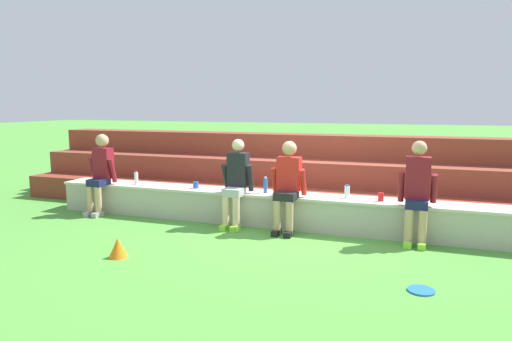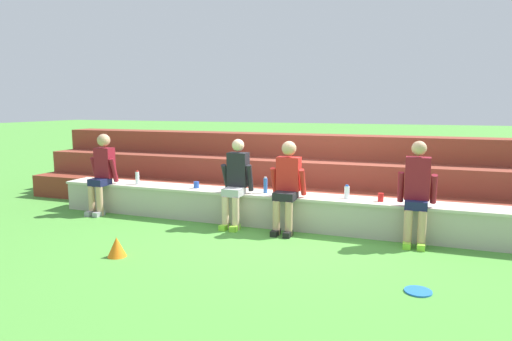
# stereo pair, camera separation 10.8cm
# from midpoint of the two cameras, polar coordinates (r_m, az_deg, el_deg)

# --- Properties ---
(ground_plane) EXTENTS (80.00, 80.00, 0.00)m
(ground_plane) POSITION_cam_midpoint_polar(r_m,az_deg,el_deg) (6.83, 4.07, -7.69)
(ground_plane) COLOR #4C9338
(stone_seating_wall) EXTENTS (8.45, 0.55, 0.51)m
(stone_seating_wall) POSITION_cam_midpoint_polar(r_m,az_deg,el_deg) (7.00, 4.66, -5.00)
(stone_seating_wall) COLOR #B7AF9E
(stone_seating_wall) RESTS_ON ground
(brick_bleachers) EXTENTS (11.48, 1.78, 1.32)m
(brick_bleachers) POSITION_cam_midpoint_polar(r_m,az_deg,el_deg) (8.38, 7.30, -1.15)
(brick_bleachers) COLOR maroon
(brick_bleachers) RESTS_ON ground
(person_far_left) EXTENTS (0.49, 0.54, 1.38)m
(person_far_left) POSITION_cam_midpoint_polar(r_m,az_deg,el_deg) (8.24, -19.47, -0.11)
(person_far_left) COLOR tan
(person_far_left) RESTS_ON ground
(person_left_of_center) EXTENTS (0.49, 0.56, 1.36)m
(person_left_of_center) POSITION_cam_midpoint_polar(r_m,az_deg,el_deg) (6.96, -3.01, -1.36)
(person_left_of_center) COLOR beige
(person_left_of_center) RESTS_ON ground
(person_center) EXTENTS (0.52, 0.56, 1.35)m
(person_center) POSITION_cam_midpoint_polar(r_m,az_deg,el_deg) (6.66, 3.54, -1.70)
(person_center) COLOR tan
(person_center) RESTS_ON ground
(person_right_of_center) EXTENTS (0.50, 0.45, 1.41)m
(person_right_of_center) POSITION_cam_midpoint_polar(r_m,az_deg,el_deg) (6.41, 19.32, -2.37)
(person_right_of_center) COLOR tan
(person_right_of_center) RESTS_ON ground
(water_bottle_mid_right) EXTENTS (0.06, 0.06, 0.25)m
(water_bottle_mid_right) POSITION_cam_midpoint_polar(r_m,az_deg,el_deg) (7.06, 0.78, -1.88)
(water_bottle_mid_right) COLOR blue
(water_bottle_mid_right) RESTS_ON stone_seating_wall
(water_bottle_near_right) EXTENTS (0.07, 0.07, 0.24)m
(water_bottle_near_right) POSITION_cam_midpoint_polar(r_m,az_deg,el_deg) (8.08, -15.32, -0.93)
(water_bottle_near_right) COLOR silver
(water_bottle_near_right) RESTS_ON stone_seating_wall
(water_bottle_mid_left) EXTENTS (0.08, 0.08, 0.20)m
(water_bottle_mid_left) POSITION_cam_midpoint_polar(r_m,az_deg,el_deg) (6.79, 11.03, -2.67)
(water_bottle_mid_left) COLOR silver
(water_bottle_mid_left) RESTS_ON stone_seating_wall
(plastic_cup_left_end) EXTENTS (0.08, 0.08, 0.12)m
(plastic_cup_left_end) POSITION_cam_midpoint_polar(r_m,az_deg,el_deg) (6.70, 15.11, -3.25)
(plastic_cup_left_end) COLOR red
(plastic_cup_left_end) RESTS_ON stone_seating_wall
(plastic_cup_right_end) EXTENTS (0.09, 0.09, 0.11)m
(plastic_cup_right_end) POSITION_cam_midpoint_polar(r_m,az_deg,el_deg) (7.54, -8.04, -1.83)
(plastic_cup_right_end) COLOR blue
(plastic_cup_right_end) RESTS_ON stone_seating_wall
(frisbee) EXTENTS (0.27, 0.27, 0.02)m
(frisbee) POSITION_cam_midpoint_polar(r_m,az_deg,el_deg) (5.01, 19.62, -14.13)
(frisbee) COLOR blue
(frisbee) RESTS_ON ground
(sports_cone) EXTENTS (0.24, 0.24, 0.25)m
(sports_cone) POSITION_cam_midpoint_polar(r_m,az_deg,el_deg) (5.94, -17.60, -9.30)
(sports_cone) COLOR orange
(sports_cone) RESTS_ON ground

